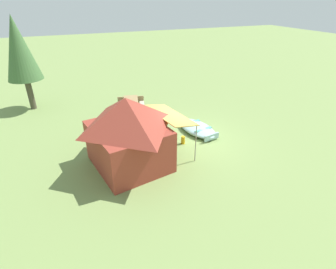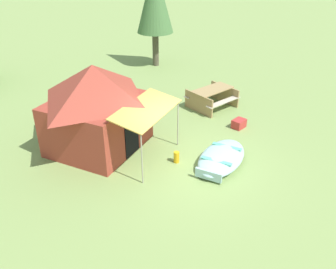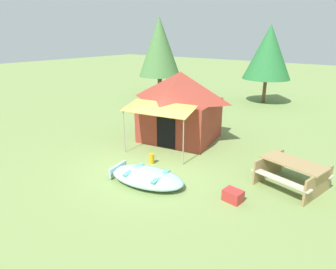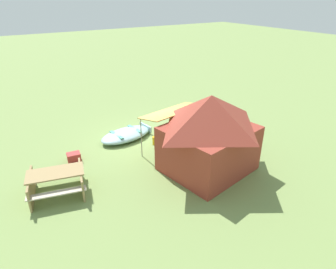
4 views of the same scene
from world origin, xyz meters
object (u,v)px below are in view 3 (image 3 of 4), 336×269
at_px(canvas_cabin_tent, 180,105).
at_px(cooler_box, 233,196).
at_px(fuel_can, 152,159).
at_px(pine_tree_back_left, 159,47).
at_px(pine_tree_back_right, 269,52).
at_px(beached_rowboat, 147,177).
at_px(picnic_table, 292,172).

distance_m(canvas_cabin_tent, cooler_box, 5.10).
relative_size(fuel_can, pine_tree_back_left, 0.07).
height_order(canvas_cabin_tent, cooler_box, canvas_cabin_tent).
bearing_deg(canvas_cabin_tent, pine_tree_back_right, 87.83).
bearing_deg(beached_rowboat, pine_tree_back_left, 127.16).
bearing_deg(picnic_table, fuel_can, -163.86).
bearing_deg(fuel_can, picnic_table, 16.14).
relative_size(cooler_box, fuel_can, 1.34).
distance_m(beached_rowboat, cooler_box, 2.51).
relative_size(fuel_can, pine_tree_back_right, 0.08).
relative_size(beached_rowboat, pine_tree_back_right, 0.53).
bearing_deg(pine_tree_back_right, picnic_table, -66.01).
relative_size(pine_tree_back_left, pine_tree_back_right, 1.12).
height_order(beached_rowboat, cooler_box, beached_rowboat).
height_order(beached_rowboat, picnic_table, picnic_table).
bearing_deg(cooler_box, fuel_can, 171.24).
height_order(beached_rowboat, pine_tree_back_left, pine_tree_back_left).
bearing_deg(pine_tree_back_right, fuel_can, -88.25).
height_order(cooler_box, fuel_can, fuel_can).
xyz_separation_m(picnic_table, pine_tree_back_right, (-4.51, 10.12, 2.61)).
height_order(canvas_cabin_tent, pine_tree_back_left, pine_tree_back_left).
bearing_deg(fuel_can, canvas_cabin_tent, 104.68).
bearing_deg(beached_rowboat, picnic_table, 34.35).
bearing_deg(canvas_cabin_tent, fuel_can, -75.32).
bearing_deg(pine_tree_back_right, pine_tree_back_left, -160.99).
bearing_deg(cooler_box, canvas_cabin_tent, 141.50).
bearing_deg(beached_rowboat, canvas_cabin_tent, 111.16).
xyz_separation_m(beached_rowboat, pine_tree_back_right, (-1.10, 12.45, 2.89)).
bearing_deg(picnic_table, canvas_cabin_tent, 164.09).
relative_size(beached_rowboat, fuel_can, 6.97).
xyz_separation_m(canvas_cabin_tent, fuel_can, (0.68, -2.58, -1.25)).
xyz_separation_m(canvas_cabin_tent, cooler_box, (3.87, -3.07, -1.27)).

